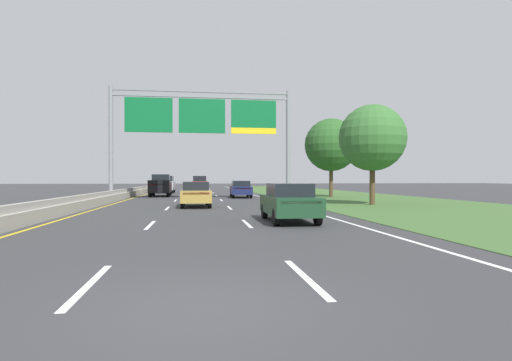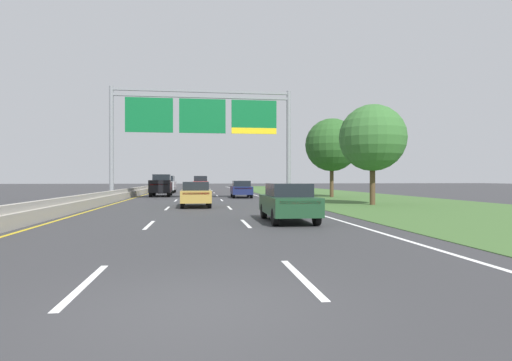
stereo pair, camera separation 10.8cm
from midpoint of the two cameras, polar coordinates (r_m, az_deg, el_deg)
name	(u,v)px [view 2 (the right image)]	position (r m, az deg, el deg)	size (l,w,h in m)	color
ground_plane	(199,197)	(40.79, -7.72, -2.23)	(220.00, 220.00, 0.00)	#333335
lane_striping	(199,197)	(40.34, -7.72, -2.25)	(11.96, 106.00, 0.01)	white
grass_verge_right	(338,196)	(43.11, 11.17, -2.08)	(14.00, 110.00, 0.02)	#3D602D
median_barrier_concrete	(129,194)	(41.31, -16.92, -1.72)	(0.60, 110.00, 0.85)	#A8A399
overhead_sign_gantry	(203,121)	(35.40, -7.23, 8.10)	(15.06, 0.42, 9.30)	gray
pickup_truck_black	(161,186)	(42.96, -12.76, -0.67)	(2.09, 5.43, 2.20)	black
car_navy_right_lane_sedan	(241,189)	(38.93, -1.95, -1.14)	(1.92, 4.44, 1.57)	#161E47
car_silver_left_lane_suv	(167,184)	(52.63, -11.98, -0.48)	(1.96, 4.72, 2.11)	#B2B5BA
car_red_centre_lane_suv	(200,184)	(54.32, -7.57, -0.45)	(1.99, 4.74, 2.11)	maroon
car_darkgreen_right_lane_sedan	(288,202)	(17.21, 4.60, -2.91)	(1.87, 4.42, 1.57)	#193D23
car_gold_centre_lane_sedan	(196,194)	(26.44, -8.13, -1.80)	(1.90, 4.43, 1.57)	#A38438
roadside_tree_near	(373,138)	(29.12, 15.74, 5.62)	(4.46, 4.46, 6.74)	#4C3823
roadside_tree_mid	(332,145)	(40.40, 10.39, 4.80)	(5.02, 5.02, 7.49)	#4C3823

